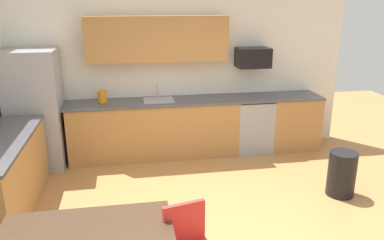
# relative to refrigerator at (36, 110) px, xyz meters

# --- Properties ---
(ground_plane) EXTENTS (12.00, 12.00, 0.00)m
(ground_plane) POSITION_rel_refrigerator_xyz_m (2.18, -2.22, -0.90)
(ground_plane) COLOR #B77F47
(wall_back) EXTENTS (5.80, 0.10, 2.70)m
(wall_back) POSITION_rel_refrigerator_xyz_m (2.18, 0.43, 0.45)
(wall_back) COLOR white
(wall_back) RESTS_ON ground
(cabinet_run_back) EXTENTS (2.71, 0.60, 0.90)m
(cabinet_run_back) POSITION_rel_refrigerator_xyz_m (1.78, 0.08, -0.45)
(cabinet_run_back) COLOR #AD7A42
(cabinet_run_back) RESTS_ON ground
(cabinet_run_back_right) EXTENTS (0.84, 0.60, 0.90)m
(cabinet_run_back_right) POSITION_rel_refrigerator_xyz_m (4.16, 0.08, -0.45)
(cabinet_run_back_right) COLOR #AD7A42
(cabinet_run_back_right) RESTS_ON ground
(cabinet_run_left) EXTENTS (0.60, 2.00, 0.90)m
(cabinet_run_left) POSITION_rel_refrigerator_xyz_m (-0.12, -1.42, -0.45)
(cabinet_run_left) COLOR #AD7A42
(cabinet_run_left) RESTS_ON ground
(countertop_back) EXTENTS (4.80, 0.64, 0.04)m
(countertop_back) POSITION_rel_refrigerator_xyz_m (2.18, 0.08, 0.02)
(countertop_back) COLOR #4C4C51
(countertop_back) RESTS_ON cabinet_run_back
(upper_cabinets_back) EXTENTS (2.20, 0.34, 0.70)m
(upper_cabinets_back) POSITION_rel_refrigerator_xyz_m (1.88, 0.21, 1.00)
(upper_cabinets_back) COLOR #AD7A42
(refrigerator) EXTENTS (0.76, 0.70, 1.80)m
(refrigerator) POSITION_rel_refrigerator_xyz_m (0.00, 0.00, 0.00)
(refrigerator) COLOR #9EA0A5
(refrigerator) RESTS_ON ground
(oven_range) EXTENTS (0.60, 0.60, 0.91)m
(oven_range) POSITION_rel_refrigerator_xyz_m (3.44, 0.08, -0.44)
(oven_range) COLOR #999BA0
(oven_range) RESTS_ON ground
(microwave) EXTENTS (0.54, 0.36, 0.32)m
(microwave) POSITION_rel_refrigerator_xyz_m (3.44, 0.18, 0.67)
(microwave) COLOR black
(sink_basin) EXTENTS (0.48, 0.40, 0.14)m
(sink_basin) POSITION_rel_refrigerator_xyz_m (1.86, 0.08, -0.02)
(sink_basin) COLOR #A5A8AD
(sink_basin) RESTS_ON countertop_back
(sink_faucet) EXTENTS (0.02, 0.02, 0.24)m
(sink_faucet) POSITION_rel_refrigerator_xyz_m (1.86, 0.26, 0.14)
(sink_faucet) COLOR #B2B5BA
(sink_faucet) RESTS_ON countertop_back
(trash_bin) EXTENTS (0.36, 0.36, 0.60)m
(trash_bin) POSITION_rel_refrigerator_xyz_m (4.10, -1.68, -0.60)
(trash_bin) COLOR black
(trash_bin) RESTS_ON ground
(kettle) EXTENTS (0.14, 0.14, 0.20)m
(kettle) POSITION_rel_refrigerator_xyz_m (0.99, 0.13, 0.12)
(kettle) COLOR orange
(kettle) RESTS_ON countertop_back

